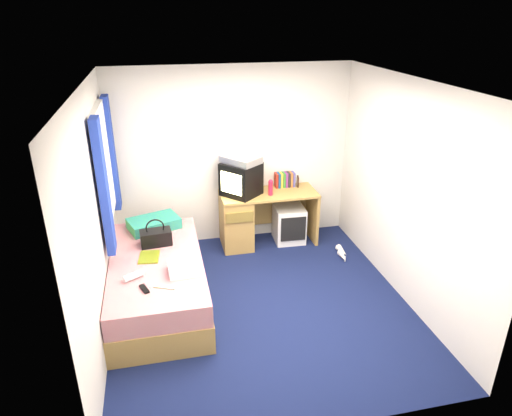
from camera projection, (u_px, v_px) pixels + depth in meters
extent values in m
plane|color=#0C1438|center=(261.00, 304.00, 5.07)|extent=(3.40, 3.40, 0.00)
plane|color=white|center=(262.00, 84.00, 4.11)|extent=(3.40, 3.40, 0.00)
plane|color=silver|center=(233.00, 157.00, 6.11)|extent=(3.20, 0.00, 3.20)
plane|color=silver|center=(319.00, 303.00, 3.07)|extent=(3.20, 0.00, 3.20)
plane|color=silver|center=(96.00, 220.00, 4.27)|extent=(0.00, 3.40, 3.40)
plane|color=silver|center=(406.00, 193.00, 4.91)|extent=(0.00, 3.40, 3.40)
cube|color=#B18D4A|center=(159.00, 289.00, 5.08)|extent=(1.00, 2.00, 0.30)
cube|color=olive|center=(208.00, 304.00, 4.82)|extent=(0.02, 0.70, 0.18)
cube|color=silver|center=(157.00, 268.00, 4.97)|extent=(0.98, 1.98, 0.24)
cube|color=#166293|center=(154.00, 223.00, 5.59)|extent=(0.68, 0.55, 0.13)
cube|color=#B18D4A|center=(269.00, 194.00, 6.13)|extent=(1.30, 0.55, 0.03)
cube|color=#B18D4A|center=(236.00, 222.00, 6.19)|extent=(0.40, 0.52, 0.72)
cube|color=#B18D4A|center=(312.00, 215.00, 6.41)|extent=(0.04, 0.52, 0.72)
cube|color=#B18D4A|center=(281.00, 204.00, 6.52)|extent=(0.78, 0.03, 0.55)
cube|color=white|center=(289.00, 224.00, 6.38)|extent=(0.42, 0.42, 0.51)
cube|color=black|center=(241.00, 179.00, 5.98)|extent=(0.60, 0.60, 0.44)
cube|color=beige|center=(231.00, 183.00, 5.83)|extent=(0.23, 0.26, 0.27)
cube|color=silver|center=(241.00, 160.00, 5.88)|extent=(0.55, 0.57, 0.09)
cube|color=maroon|center=(276.00, 180.00, 6.28)|extent=(0.03, 0.13, 0.20)
cube|color=navy|center=(279.00, 180.00, 6.28)|extent=(0.03, 0.13, 0.20)
cube|color=gold|center=(281.00, 180.00, 6.29)|extent=(0.03, 0.13, 0.20)
cube|color=#337F33|center=(283.00, 180.00, 6.30)|extent=(0.03, 0.13, 0.20)
cube|color=#7F337F|center=(286.00, 180.00, 6.30)|extent=(0.03, 0.13, 0.20)
cube|color=#262626|center=(288.00, 179.00, 6.31)|extent=(0.03, 0.13, 0.20)
cube|color=#B26633|center=(291.00, 179.00, 6.32)|extent=(0.03, 0.13, 0.20)
cube|color=#4C4C99|center=(293.00, 179.00, 6.33)|extent=(0.03, 0.13, 0.20)
cube|color=black|center=(298.00, 181.00, 6.32)|extent=(0.05, 0.12, 0.14)
cylinder|color=red|center=(271.00, 188.00, 6.01)|extent=(0.07, 0.07, 0.19)
cylinder|color=white|center=(260.00, 188.00, 6.06)|extent=(0.06, 0.06, 0.17)
cube|color=black|center=(156.00, 238.00, 5.19)|extent=(0.36, 0.23, 0.17)
torus|color=black|center=(155.00, 228.00, 5.14)|extent=(0.21, 0.04, 0.21)
cube|color=white|center=(185.00, 268.00, 4.65)|extent=(0.34, 0.29, 0.11)
cube|color=#B5D317|center=(149.00, 257.00, 4.95)|extent=(0.24, 0.30, 0.01)
cylinder|color=silver|center=(133.00, 276.00, 4.54)|extent=(0.21, 0.16, 0.07)
cube|color=yellow|center=(165.00, 287.00, 4.42)|extent=(0.23, 0.14, 0.01)
cube|color=black|center=(144.00, 289.00, 4.38)|extent=(0.10, 0.17, 0.02)
cube|color=silver|center=(103.00, 165.00, 4.98)|extent=(0.02, 0.90, 1.10)
cube|color=white|center=(96.00, 111.00, 4.75)|extent=(0.06, 1.06, 0.08)
cube|color=white|center=(110.00, 214.00, 5.22)|extent=(0.06, 1.06, 0.08)
cube|color=navy|center=(103.00, 188.00, 4.48)|extent=(0.08, 0.24, 1.40)
cube|color=navy|center=(112.00, 154.00, 5.54)|extent=(0.08, 0.24, 1.40)
cone|color=white|center=(342.00, 251.00, 6.11)|extent=(0.11, 0.23, 0.09)
cone|color=white|center=(343.00, 256.00, 5.97)|extent=(0.11, 0.23, 0.09)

